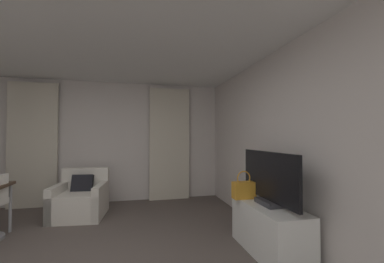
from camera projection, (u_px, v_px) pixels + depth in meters
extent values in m
cube|color=silver|center=(106.00, 142.00, 5.23)|extent=(5.12, 0.06, 2.60)
cube|color=silver|center=(299.00, 146.00, 2.88)|extent=(0.06, 6.12, 2.60)
cube|color=white|center=(72.00, 10.00, 2.32)|extent=(5.12, 6.12, 0.06)
cube|color=beige|center=(33.00, 145.00, 4.79)|extent=(0.90, 0.06, 2.50)
cube|color=beige|center=(170.00, 144.00, 5.43)|extent=(0.90, 0.06, 2.50)
cube|color=silver|center=(80.00, 205.00, 4.20)|extent=(0.91, 0.92, 0.44)
cube|color=silver|center=(86.00, 178.00, 4.56)|extent=(0.84, 0.22, 0.38)
cube|color=silver|center=(101.00, 200.00, 4.25)|extent=(0.20, 0.85, 0.58)
cube|color=silver|center=(58.00, 201.00, 4.15)|extent=(0.20, 0.85, 0.58)
cube|color=black|center=(82.00, 185.00, 4.33)|extent=(0.38, 0.24, 0.37)
cylinder|color=#99999E|center=(10.00, 208.00, 3.54)|extent=(0.04, 0.04, 0.70)
cube|color=white|center=(269.00, 229.00, 2.89)|extent=(0.48, 1.11, 0.58)
cube|color=#333338|center=(269.00, 202.00, 2.90)|extent=(0.20, 0.36, 0.06)
cube|color=black|center=(269.00, 176.00, 2.91)|extent=(0.04, 1.16, 0.58)
cube|color=orange|center=(244.00, 190.00, 3.21)|extent=(0.30, 0.14, 0.22)
torus|color=orange|center=(244.00, 178.00, 3.22)|extent=(0.20, 0.02, 0.20)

